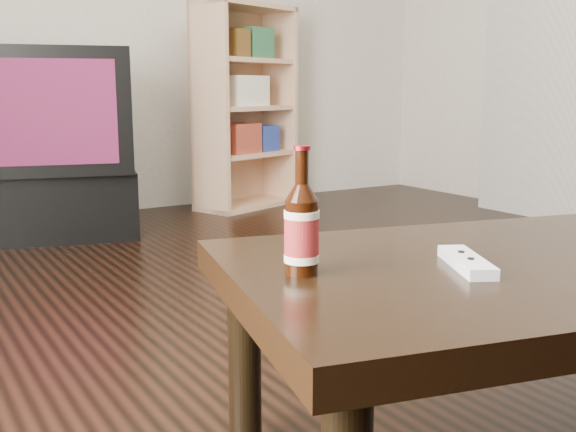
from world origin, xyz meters
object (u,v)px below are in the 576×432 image
beer_bottle (302,230)px  remote (467,262)px  coffee_table (540,287)px  bookshelf (242,104)px  tv_stand (51,205)px  tv (45,111)px

beer_bottle → remote: 0.34m
coffee_table → bookshelf: bearing=72.3°
tv_stand → beer_bottle: bearing=-78.5°
coffee_table → beer_bottle: 0.54m
bookshelf → tv_stand: bearing=174.5°
beer_bottle → tv_stand: bearing=86.8°
tv_stand → tv: 0.53m
remote → bookshelf: bearing=96.5°
tv → remote: tv is taller
tv_stand → coffee_table: size_ratio=0.65×
tv_stand → remote: size_ratio=4.63×
tv_stand → beer_bottle: beer_bottle is taller
beer_bottle → remote: (0.30, -0.13, -0.07)m
tv_stand → bookshelf: 1.56m
bookshelf → coffee_table: bearing=-127.5°
bookshelf → beer_bottle: size_ratio=5.81×
tv_stand → bookshelf: bookshelf is taller
tv_stand → coffee_table: coffee_table is taller
bookshelf → coffee_table: 3.57m
bookshelf → remote: 3.61m
coffee_table → beer_bottle: (-0.50, 0.15, 0.15)m
bookshelf → beer_bottle: bearing=-135.8°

